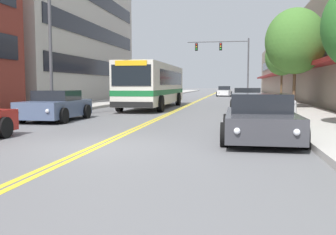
{
  "coord_description": "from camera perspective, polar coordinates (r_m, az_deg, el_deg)",
  "views": [
    {
      "loc": [
        3.58,
        -9.3,
        1.64
      ],
      "look_at": [
        -0.4,
        13.19,
        -0.38
      ],
      "focal_mm": 40.0,
      "sensor_mm": 36.0,
      "label": 1
    }
  ],
  "objects": [
    {
      "name": "ground_plane",
      "position": [
        46.46,
        5.61,
        3.01
      ],
      "size": [
        240.0,
        240.0,
        0.0
      ],
      "primitive_type": "plane",
      "color": "slate"
    },
    {
      "name": "sidewalk_left",
      "position": [
        47.56,
        -3.07,
        3.18
      ],
      "size": [
        3.38,
        106.0,
        0.18
      ],
      "color": "#B2ADA5",
      "rests_on": "ground_plane"
    },
    {
      "name": "sidewalk_right",
      "position": [
        46.46,
        14.5,
        2.99
      ],
      "size": [
        3.38,
        106.0,
        0.18
      ],
      "color": "#B2ADA5",
      "rests_on": "ground_plane"
    },
    {
      "name": "centre_line",
      "position": [
        46.46,
        5.61,
        3.02
      ],
      "size": [
        0.34,
        106.0,
        0.01
      ],
      "color": "yellow",
      "rests_on": "ground_plane"
    },
    {
      "name": "storefront_row_right",
      "position": [
        47.32,
        21.82,
        7.52
      ],
      "size": [
        9.1,
        68.0,
        7.94
      ],
      "color": "gray",
      "rests_on": "ground_plane"
    },
    {
      "name": "city_bus",
      "position": [
        26.39,
        -2.17,
        5.18
      ],
      "size": [
        2.84,
        11.68,
        2.99
      ],
      "color": "silver",
      "rests_on": "ground_plane"
    },
    {
      "name": "car_charcoal_parked_left_near",
      "position": [
        40.1,
        -1.35,
        3.53
      ],
      "size": [
        2.06,
        4.19,
        1.21
      ],
      "color": "#232328",
      "rests_on": "ground_plane"
    },
    {
      "name": "car_slate_blue_parked_left_far",
      "position": [
        17.79,
        -16.71,
        1.64
      ],
      "size": [
        2.16,
        4.16,
        1.37
      ],
      "color": "#475675",
      "rests_on": "ground_plane"
    },
    {
      "name": "car_dark_grey_parked_right_foreground",
      "position": [
        11.4,
        13.83,
        -0.16
      ],
      "size": [
        2.21,
        4.71,
        1.37
      ],
      "color": "#38383D",
      "rests_on": "ground_plane"
    },
    {
      "name": "car_beige_parked_right_mid",
      "position": [
        24.91,
        11.93,
        2.67
      ],
      "size": [
        2.14,
        4.17,
        1.42
      ],
      "color": "#BCAD89",
      "rests_on": "ground_plane"
    },
    {
      "name": "car_white_moving_lead",
      "position": [
        53.04,
        8.59,
        3.93
      ],
      "size": [
        2.14,
        4.31,
        1.41
      ],
      "color": "white",
      "rests_on": "ground_plane"
    },
    {
      "name": "traffic_signal_mast",
      "position": [
        46.79,
        9.09,
        9.32
      ],
      "size": [
        7.5,
        0.38,
        7.2
      ],
      "color": "#47474C",
      "rests_on": "ground_plane"
    },
    {
      "name": "street_lamp_left_near",
      "position": [
        19.36,
        -16.43,
        12.91
      ],
      "size": [
        2.65,
        0.28,
        7.16
      ],
      "color": "#47474C",
      "rests_on": "ground_plane"
    },
    {
      "name": "street_tree_right_mid",
      "position": [
        24.74,
        18.84,
        10.94
      ],
      "size": [
        3.67,
        3.67,
        6.14
      ],
      "color": "brown",
      "rests_on": "sidewalk_right"
    },
    {
      "name": "street_tree_right_far",
      "position": [
        34.16,
        16.99,
        8.79
      ],
      "size": [
        2.9,
        2.9,
        5.42
      ],
      "color": "brown",
      "rests_on": "sidewalk_right"
    },
    {
      "name": "fire_hydrant",
      "position": [
        15.94,
        18.55,
        1.04
      ],
      "size": [
        0.34,
        0.26,
        0.84
      ],
      "color": "#B7B7BC",
      "rests_on": "sidewalk_right"
    }
  ]
}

